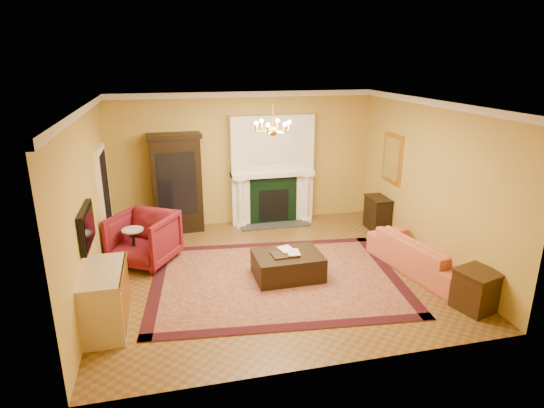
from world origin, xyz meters
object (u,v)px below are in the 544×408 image
object	(u,v)px
china_cabinet	(177,186)
commode	(105,299)
leather_ottoman	(288,265)
wingback_armchair	(144,236)
console_table	(377,214)
coral_sofa	(423,249)
pedestal_table	(134,244)
end_table	(476,291)

from	to	relation	value
china_cabinet	commode	size ratio (longest dim) A/B	1.75
leather_ottoman	commode	bearing A→B (deg)	-164.57
wingback_armchair	console_table	world-z (taller)	wingback_armchair
commode	coral_sofa	world-z (taller)	commode
pedestal_table	console_table	world-z (taller)	console_table
leather_ottoman	wingback_armchair	bearing A→B (deg)	152.70
pedestal_table	console_table	bearing A→B (deg)	6.82
console_table	leather_ottoman	distance (m)	3.16
console_table	wingback_armchair	bearing A→B (deg)	-172.65
pedestal_table	end_table	distance (m)	5.91
china_cabinet	leather_ottoman	distance (m)	3.38
china_cabinet	console_table	world-z (taller)	china_cabinet
wingback_armchair	end_table	distance (m)	5.76
coral_sofa	wingback_armchair	bearing A→B (deg)	61.71
pedestal_table	leather_ottoman	world-z (taller)	pedestal_table
pedestal_table	leather_ottoman	distance (m)	2.90
console_table	leather_ottoman	bearing A→B (deg)	-144.41
end_table	console_table	size ratio (longest dim) A/B	0.85
wingback_armchair	end_table	bearing A→B (deg)	1.83
commode	console_table	size ratio (longest dim) A/B	1.65
china_cabinet	wingback_armchair	distance (m)	1.79
commode	pedestal_table	bearing A→B (deg)	81.81
china_cabinet	leather_ottoman	world-z (taller)	china_cabinet
end_table	leather_ottoman	xyz separation A→B (m)	(-2.52, 1.69, -0.07)
china_cabinet	coral_sofa	distance (m)	5.24
end_table	coral_sofa	bearing A→B (deg)	93.59
china_cabinet	pedestal_table	world-z (taller)	china_cabinet
coral_sofa	console_table	xyz separation A→B (m)	(0.15, 2.13, -0.07)
commode	coral_sofa	distance (m)	5.39
china_cabinet	console_table	distance (m)	4.49
commode	wingback_armchair	bearing A→B (deg)	76.83
pedestal_table	commode	world-z (taller)	commode
end_table	console_table	distance (m)	3.52
wingback_armchair	commode	xyz separation A→B (m)	(-0.48, -2.08, -0.09)
coral_sofa	leather_ottoman	distance (m)	2.46
wingback_armchair	commode	distance (m)	2.13
coral_sofa	china_cabinet	bearing A→B (deg)	42.52
end_table	commode	bearing A→B (deg)	171.43
pedestal_table	commode	size ratio (longest dim) A/B	0.59
coral_sofa	commode	bearing A→B (deg)	84.91
commode	console_table	bearing A→B (deg)	25.86
wingback_armchair	console_table	distance (m)	5.07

